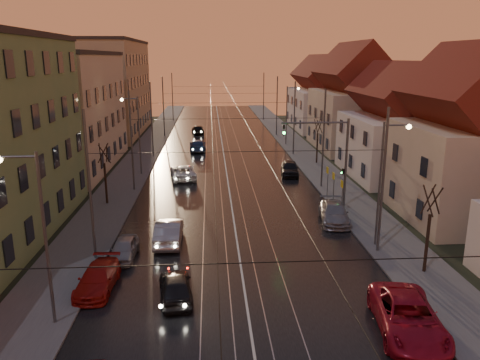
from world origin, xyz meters
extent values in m
plane|color=black|center=(0.00, 0.00, 0.00)|extent=(160.00, 160.00, 0.00)
cube|color=black|center=(0.00, 40.00, 0.02)|extent=(16.00, 120.00, 0.04)
cube|color=#4C4C4C|center=(-10.00, 40.00, 0.07)|extent=(4.00, 120.00, 0.15)
cube|color=#4C4C4C|center=(10.00, 40.00, 0.07)|extent=(4.00, 120.00, 0.15)
cube|color=gray|center=(-2.20, 40.00, 0.06)|extent=(0.06, 120.00, 0.03)
cube|color=gray|center=(-0.77, 40.00, 0.06)|extent=(0.06, 120.00, 0.03)
cube|color=gray|center=(0.77, 40.00, 0.06)|extent=(0.06, 120.00, 0.03)
cube|color=gray|center=(2.20, 40.00, 0.06)|extent=(0.06, 120.00, 0.03)
cube|color=#BEB193|center=(-17.50, 34.00, 6.00)|extent=(10.00, 20.00, 12.00)
cube|color=tan|center=(-17.50, 58.00, 7.00)|extent=(10.00, 24.00, 14.00)
cube|color=#B6A88C|center=(17.00, 15.00, 3.50)|extent=(8.50, 10.00, 7.00)
pyramid|color=#5E2215|center=(17.00, 15.00, 8.90)|extent=(8.67, 10.20, 3.80)
cube|color=silver|center=(17.00, 28.00, 3.00)|extent=(9.00, 12.00, 6.00)
pyramid|color=#5E2215|center=(17.00, 28.00, 7.60)|extent=(9.18, 12.24, 3.20)
cube|color=#B6A88C|center=(17.00, 43.00, 3.75)|extent=(9.00, 14.00, 7.50)
pyramid|color=#5E2215|center=(17.00, 43.00, 9.50)|extent=(9.18, 14.28, 4.00)
cube|color=silver|center=(17.00, 61.00, 3.25)|extent=(9.00, 16.00, 6.50)
pyramid|color=#5E2215|center=(17.00, 61.00, 8.25)|extent=(9.18, 16.32, 3.50)
cylinder|color=#595B60|center=(-8.60, 9.00, 4.50)|extent=(0.16, 0.16, 9.00)
cylinder|color=#595B60|center=(8.60, 9.00, 4.50)|extent=(0.16, 0.16, 9.00)
cylinder|color=#595B60|center=(-8.60, 24.00, 4.50)|extent=(0.16, 0.16, 9.00)
cylinder|color=#595B60|center=(8.60, 24.00, 4.50)|extent=(0.16, 0.16, 9.00)
cylinder|color=#595B60|center=(-8.60, 39.00, 4.50)|extent=(0.16, 0.16, 9.00)
cylinder|color=#595B60|center=(8.60, 39.00, 4.50)|extent=(0.16, 0.16, 9.00)
cylinder|color=#595B60|center=(-8.60, 54.00, 4.50)|extent=(0.16, 0.16, 9.00)
cylinder|color=#595B60|center=(8.60, 54.00, 4.50)|extent=(0.16, 0.16, 9.00)
cylinder|color=#595B60|center=(-8.60, 72.00, 4.50)|extent=(0.16, 0.16, 9.00)
cylinder|color=#595B60|center=(8.60, 72.00, 4.50)|extent=(0.16, 0.16, 9.00)
cylinder|color=#595B60|center=(-8.80, 2.00, 4.00)|extent=(0.14, 0.14, 8.00)
cylinder|color=#595B60|center=(-9.60, 2.00, 7.80)|extent=(1.60, 0.10, 0.10)
cylinder|color=#595B60|center=(8.80, 10.00, 4.00)|extent=(0.14, 0.14, 8.00)
cylinder|color=#595B60|center=(9.60, 10.00, 7.80)|extent=(1.60, 0.10, 0.10)
sphere|color=#FFD88C|center=(10.32, 10.00, 7.70)|extent=(0.32, 0.32, 0.32)
cylinder|color=#595B60|center=(-8.80, 30.00, 4.00)|extent=(0.14, 0.14, 8.00)
cylinder|color=#595B60|center=(-9.60, 30.00, 7.80)|extent=(1.60, 0.10, 0.10)
sphere|color=#FFD88C|center=(-10.32, 30.00, 7.70)|extent=(0.32, 0.32, 0.32)
cylinder|color=#595B60|center=(8.80, 46.00, 4.00)|extent=(0.14, 0.14, 8.00)
cylinder|color=#595B60|center=(9.60, 46.00, 7.80)|extent=(1.60, 0.10, 0.10)
sphere|color=#FFD88C|center=(10.32, 46.00, 7.70)|extent=(0.32, 0.32, 0.32)
cylinder|color=#595B60|center=(9.00, 18.00, 3.60)|extent=(0.20, 0.20, 7.20)
cylinder|color=#595B60|center=(6.40, 18.00, 6.90)|extent=(5.20, 0.14, 0.14)
imported|color=black|center=(4.00, 18.00, 6.30)|extent=(0.15, 0.18, 0.90)
sphere|color=#19FF3F|center=(4.00, 17.88, 6.15)|extent=(0.20, 0.20, 0.20)
cylinder|color=black|center=(-10.20, 20.00, 1.75)|extent=(0.18, 0.18, 3.50)
cylinder|color=black|center=(-9.97, 20.09, 4.30)|extent=(0.37, 0.92, 1.61)
cylinder|color=black|center=(-10.29, 20.23, 4.30)|extent=(0.91, 0.40, 1.61)
cylinder|color=black|center=(-10.43, 19.91, 4.30)|extent=(0.37, 0.92, 1.61)
cylinder|color=black|center=(-10.07, 19.78, 4.30)|extent=(0.84, 0.54, 1.62)
cylinder|color=black|center=(10.20, 6.00, 1.75)|extent=(0.18, 0.18, 3.50)
cylinder|color=black|center=(10.43, 6.09, 4.30)|extent=(0.37, 0.92, 1.61)
cylinder|color=black|center=(10.11, 6.23, 4.30)|extent=(0.91, 0.40, 1.61)
cylinder|color=black|center=(9.97, 5.91, 4.30)|extent=(0.37, 0.92, 1.61)
cylinder|color=black|center=(10.32, 5.78, 4.30)|extent=(0.84, 0.54, 1.62)
cylinder|color=black|center=(10.40, 34.00, 1.75)|extent=(0.18, 0.18, 3.50)
cylinder|color=black|center=(10.63, 34.09, 4.30)|extent=(0.37, 0.92, 1.61)
cylinder|color=black|center=(10.31, 34.23, 4.30)|extent=(0.91, 0.40, 1.61)
cylinder|color=black|center=(10.17, 33.91, 4.30)|extent=(0.37, 0.92, 1.61)
cylinder|color=black|center=(10.53, 33.78, 4.30)|extent=(0.84, 0.54, 1.62)
imported|color=black|center=(-3.49, 4.05, 0.67)|extent=(2.04, 4.09, 1.34)
imported|color=gray|center=(-4.43, 11.48, 0.77)|extent=(1.66, 4.70, 1.55)
imported|color=silver|center=(-4.40, 28.05, 0.69)|extent=(2.96, 5.26, 1.39)
imported|color=navy|center=(-3.29, 42.51, 0.72)|extent=(2.20, 5.05, 1.45)
imported|color=black|center=(-3.58, 56.27, 0.72)|extent=(2.22, 4.39, 1.43)
imported|color=maroon|center=(-7.60, 5.26, 0.62)|extent=(1.92, 4.36, 1.24)
imported|color=gray|center=(-6.93, 9.18, 0.61)|extent=(1.54, 3.63, 1.22)
imported|color=maroon|center=(6.84, 0.36, 0.78)|extent=(3.36, 5.95, 1.57)
imported|color=gray|center=(7.34, 14.73, 0.70)|extent=(2.52, 4.99, 1.39)
imported|color=black|center=(6.46, 28.93, 0.74)|extent=(2.26, 4.50, 1.47)
camera|label=1|loc=(-1.64, -17.32, 11.74)|focal=35.00mm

